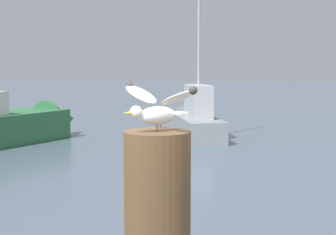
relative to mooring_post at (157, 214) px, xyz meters
The scene contains 4 objects.
mooring_post is the anchor object (origin of this frame).
seagull 0.59m from the mooring_post, 132.52° to the right, with size 0.55×0.52×0.26m.
boat_grey 16.15m from the mooring_post, 100.25° to the left, with size 2.92×5.23×5.18m.
boat_green 15.14m from the mooring_post, 121.80° to the left, with size 3.23×6.22×1.81m.
Camera 1 is at (1.14, -3.51, 2.56)m, focal length 61.26 mm.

